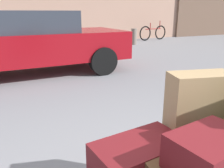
# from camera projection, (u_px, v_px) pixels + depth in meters

# --- Properties ---
(duffel_bag_maroon_stacked_top) EXTENTS (0.61, 0.40, 0.30)m
(duffel_bag_maroon_stacked_top) POSITION_uv_depth(u_px,v_px,m) (139.00, 164.00, 1.45)
(duffel_bag_maroon_stacked_top) COLOR maroon
(duffel_bag_maroon_stacked_top) RESTS_ON luggage_cart
(suitcase_tan_rear_left) EXTENTS (0.47, 0.30, 0.67)m
(suitcase_tan_rear_left) POSITION_uv_depth(u_px,v_px,m) (198.00, 119.00, 1.63)
(suitcase_tan_rear_left) COLOR #9E7F56
(suitcase_tan_rear_left) RESTS_ON luggage_cart
(duffel_bag_maroon_topmost_pile) EXTENTS (0.45, 0.35, 0.19)m
(duffel_bag_maroon_topmost_pile) POSITION_uv_depth(u_px,v_px,m) (211.00, 152.00, 1.16)
(duffel_bag_maroon_topmost_pile) COLOR maroon
(duffel_bag_maroon_topmost_pile) RESTS_ON duffel_bag_brown_center
(parked_car) EXTENTS (4.37, 2.05, 1.42)m
(parked_car) POSITION_uv_depth(u_px,v_px,m) (28.00, 41.00, 5.29)
(parked_car) COLOR maroon
(parked_car) RESTS_ON ground_plane
(bicycle_leaning) EXTENTS (1.75, 0.34, 0.96)m
(bicycle_leaning) POSITION_uv_depth(u_px,v_px,m) (153.00, 33.00, 11.91)
(bicycle_leaning) COLOR black
(bicycle_leaning) RESTS_ON ground_plane
(bollard_kerb_near) EXTENTS (0.25, 0.25, 0.70)m
(bollard_kerb_near) POSITION_uv_depth(u_px,v_px,m) (101.00, 38.00, 9.64)
(bollard_kerb_near) COLOR #72665B
(bollard_kerb_near) RESTS_ON ground_plane
(bollard_kerb_mid) EXTENTS (0.25, 0.25, 0.70)m
(bollard_kerb_mid) POSITION_uv_depth(u_px,v_px,m) (134.00, 37.00, 10.23)
(bollard_kerb_mid) COLOR #72665B
(bollard_kerb_mid) RESTS_ON ground_plane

